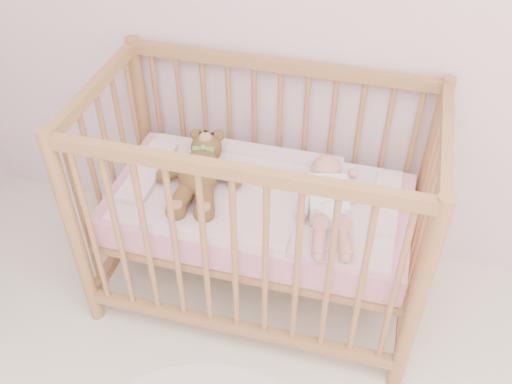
% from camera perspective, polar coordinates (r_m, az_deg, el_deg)
% --- Properties ---
extents(crib, '(1.36, 0.76, 1.00)m').
position_cam_1_polar(crib, '(2.34, 0.31, -1.43)').
color(crib, '#A67E46').
rests_on(crib, floor).
extents(mattress, '(1.22, 0.62, 0.13)m').
position_cam_1_polar(mattress, '(2.35, 0.31, -1.70)').
color(mattress, pink).
rests_on(mattress, crib).
extents(blanket, '(1.10, 0.58, 0.06)m').
position_cam_1_polar(blanket, '(2.30, 0.32, -0.33)').
color(blanket, pink).
rests_on(blanket, mattress).
extents(baby, '(0.39, 0.61, 0.14)m').
position_cam_1_polar(baby, '(2.20, 7.26, -0.44)').
color(baby, white).
rests_on(baby, blanket).
extents(teddy_bear, '(0.45, 0.58, 0.15)m').
position_cam_1_polar(teddy_bear, '(2.29, -5.73, 1.98)').
color(teddy_bear, brown).
rests_on(teddy_bear, blanket).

